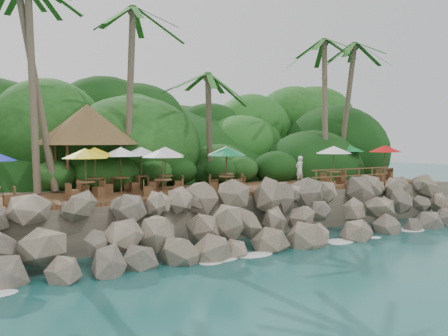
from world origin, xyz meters
TOP-DOWN VIEW (x-y plane):
  - ground at (0.00, 0.00)m, footprint 140.00×140.00m
  - land_base at (0.00, 16.00)m, footprint 32.00×25.20m
  - jungle_hill at (0.00, 23.50)m, footprint 44.80×28.00m
  - seawall at (0.00, 2.00)m, footprint 29.00×4.00m
  - terrace at (0.00, 6.00)m, footprint 26.00×5.00m
  - jungle_foliage at (0.00, 15.00)m, footprint 44.00×16.00m
  - foam_line at (0.00, 0.30)m, footprint 25.20×0.80m
  - palms at (-0.27, 8.61)m, footprint 27.06×7.19m
  - palapa at (-6.49, 9.67)m, footprint 5.59×5.59m
  - dining_clusters at (-1.30, 5.73)m, footprint 25.57×4.98m
  - railing at (7.33, 3.65)m, footprint 6.10×0.10m
  - waiter at (5.38, 6.08)m, footprint 0.67×0.51m

SIDE VIEW (x-z plane):
  - ground at x=0.00m, z-range 0.00..0.00m
  - jungle_hill at x=0.00m, z-range -7.70..7.70m
  - jungle_foliage at x=0.00m, z-range -6.00..6.00m
  - foam_line at x=0.00m, z-range 0.00..0.06m
  - land_base at x=0.00m, z-range 0.00..2.10m
  - seawall at x=0.00m, z-range 0.00..2.30m
  - terrace at x=0.00m, z-range 2.10..2.30m
  - railing at x=7.33m, z-range 2.41..3.41m
  - waiter at x=5.38m, z-range 2.30..3.96m
  - dining_clusters at x=-1.30m, z-range 3.06..5.34m
  - palapa at x=-6.49m, z-range 3.49..8.09m
  - palms at x=-0.27m, z-range 5.63..17.90m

